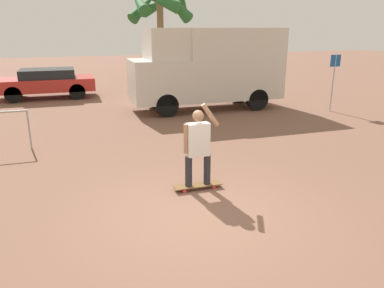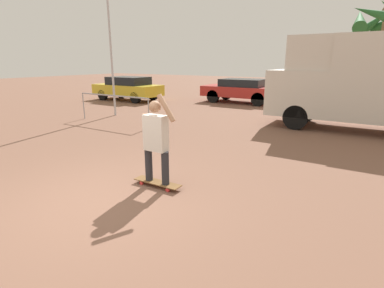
{
  "view_description": "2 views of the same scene",
  "coord_description": "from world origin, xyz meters",
  "px_view_note": "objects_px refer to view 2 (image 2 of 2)",
  "views": [
    {
      "loc": [
        -1.88,
        -5.57,
        3.13
      ],
      "look_at": [
        0.57,
        1.95,
        0.67
      ],
      "focal_mm": 35.0,
      "sensor_mm": 36.0,
      "label": 1
    },
    {
      "loc": [
        3.73,
        -3.11,
        2.31
      ],
      "look_at": [
        0.79,
        1.65,
        0.75
      ],
      "focal_mm": 28.0,
      "sensor_mm": 36.0,
      "label": 2
    }
  ],
  "objects_px": {
    "person_skateboarder": "(156,137)",
    "camper_van": "(368,80)",
    "skateboard": "(157,183)",
    "parked_car_red": "(241,90)",
    "flagpole": "(110,12)",
    "parked_car_yellow": "(128,88)"
  },
  "relations": [
    {
      "from": "camper_van",
      "to": "parked_car_red",
      "type": "relative_size",
      "value": 1.38
    },
    {
      "from": "person_skateboarder",
      "to": "parked_car_yellow",
      "type": "xyz_separation_m",
      "value": [
        -9.53,
        9.32,
        -0.22
      ]
    },
    {
      "from": "person_skateboarder",
      "to": "parked_car_yellow",
      "type": "distance_m",
      "value": 13.33
    },
    {
      "from": "skateboard",
      "to": "camper_van",
      "type": "relative_size",
      "value": 0.17
    },
    {
      "from": "parked_car_red",
      "to": "parked_car_yellow",
      "type": "distance_m",
      "value": 6.76
    },
    {
      "from": "skateboard",
      "to": "camper_van",
      "type": "distance_m",
      "value": 8.07
    },
    {
      "from": "parked_car_yellow",
      "to": "skateboard",
      "type": "bearing_deg",
      "value": -44.36
    },
    {
      "from": "skateboard",
      "to": "camper_van",
      "type": "height_order",
      "value": "camper_van"
    },
    {
      "from": "parked_car_yellow",
      "to": "camper_van",
      "type": "bearing_deg",
      "value": -9.05
    },
    {
      "from": "camper_van",
      "to": "flagpole",
      "type": "distance_m",
      "value": 9.82
    },
    {
      "from": "person_skateboarder",
      "to": "camper_van",
      "type": "distance_m",
      "value": 7.94
    },
    {
      "from": "person_skateboarder",
      "to": "flagpole",
      "type": "height_order",
      "value": "flagpole"
    },
    {
      "from": "parked_car_red",
      "to": "skateboard",
      "type": "bearing_deg",
      "value": -74.55
    },
    {
      "from": "person_skateboarder",
      "to": "flagpole",
      "type": "distance_m",
      "value": 8.74
    },
    {
      "from": "person_skateboarder",
      "to": "camper_van",
      "type": "xyz_separation_m",
      "value": [
        2.98,
        7.33,
        0.73
      ]
    },
    {
      "from": "skateboard",
      "to": "parked_car_yellow",
      "type": "bearing_deg",
      "value": 135.64
    },
    {
      "from": "skateboard",
      "to": "person_skateboarder",
      "type": "xyz_separation_m",
      "value": [
        -0.0,
        0.0,
        0.89
      ]
    },
    {
      "from": "skateboard",
      "to": "flagpole",
      "type": "height_order",
      "value": "flagpole"
    },
    {
      "from": "person_skateboarder",
      "to": "camper_van",
      "type": "bearing_deg",
      "value": 67.86
    },
    {
      "from": "person_skateboarder",
      "to": "camper_van",
      "type": "height_order",
      "value": "camper_van"
    },
    {
      "from": "parked_car_red",
      "to": "parked_car_yellow",
      "type": "bearing_deg",
      "value": -157.24
    },
    {
      "from": "camper_van",
      "to": "parked_car_yellow",
      "type": "height_order",
      "value": "camper_van"
    }
  ]
}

